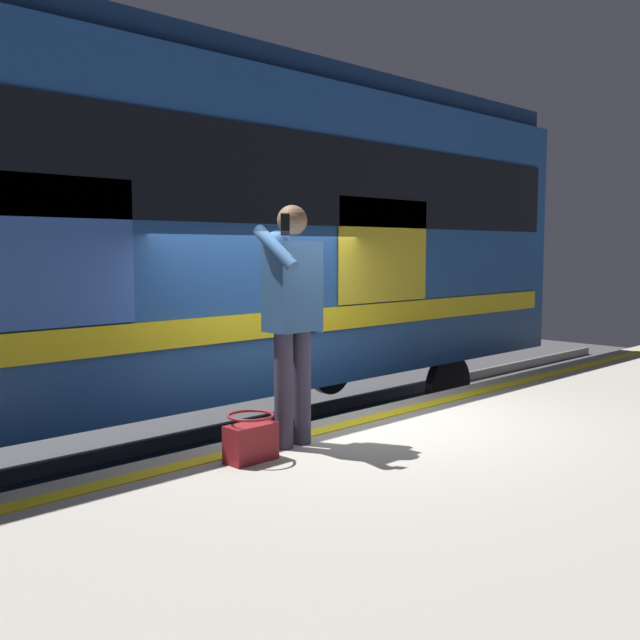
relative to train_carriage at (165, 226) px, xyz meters
name	(u,v)px	position (x,y,z in m)	size (l,w,h in m)	color
ground_plane	(331,518)	(-0.20, 2.24, -2.61)	(25.99, 25.99, 0.00)	#3D3D3F
platform	(599,547)	(-0.20, 4.66, -2.16)	(17.33, 4.83, 0.92)	#9E998E
safety_line	(357,422)	(-0.20, 2.54, -1.69)	(16.98, 0.16, 0.01)	yellow
track_rail_near	(226,472)	(-0.20, 0.71, -2.53)	(22.53, 0.08, 0.16)	slate
track_rail_far	(151,445)	(-0.20, -0.72, -2.53)	(22.53, 0.08, 0.16)	slate
train_carriage	(165,226)	(0.00, 0.00, 0.00)	(11.03, 2.75, 4.15)	#1E478C
passenger	(292,305)	(0.66, 2.69, -0.65)	(0.57, 0.55, 1.78)	#383347
handbag	(251,440)	(1.14, 2.79, -1.55)	(0.36, 0.33, 0.33)	maroon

